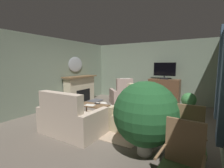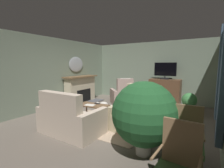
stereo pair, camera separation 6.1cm
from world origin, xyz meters
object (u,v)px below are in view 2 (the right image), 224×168
(tv_cabinet, at_px, (165,92))
(sofa_floral, at_px, (70,120))
(armchair_by_fireplace, at_px, (132,116))
(potted_plant_on_hearth_side, at_px, (144,114))
(television, at_px, (165,70))
(fireplace, at_px, (81,90))
(folded_newspaper, at_px, (90,105))
(potted_plant_leafy_by_curtain, at_px, (189,102))
(wall_mirror_oval, at_px, (76,64))
(tv_remote, at_px, (97,104))
(coffee_table, at_px, (93,106))
(armchair_facing_sofa, at_px, (123,96))
(side_chair_nearest_door, at_px, (178,167))
(cat, at_px, (102,105))
(side_chair_beside_plant, at_px, (187,139))

(tv_cabinet, relative_size, sofa_floral, 0.82)
(armchair_by_fireplace, height_order, potted_plant_on_hearth_side, potted_plant_on_hearth_side)
(television, bearing_deg, fireplace, -152.57)
(folded_newspaper, bearing_deg, sofa_floral, -89.20)
(potted_plant_on_hearth_side, relative_size, potted_plant_leafy_by_curtain, 1.87)
(wall_mirror_oval, distance_m, tv_remote, 2.66)
(wall_mirror_oval, bearing_deg, tv_remote, -31.00)
(television, distance_m, tv_remote, 3.27)
(folded_newspaper, bearing_deg, tv_remote, 52.18)
(coffee_table, bearing_deg, television, 65.31)
(tv_cabinet, bearing_deg, armchair_facing_sofa, -145.42)
(side_chair_nearest_door, relative_size, cat, 1.85)
(tv_cabinet, distance_m, armchair_by_fireplace, 3.11)
(tv_cabinet, distance_m, folded_newspaper, 3.43)
(side_chair_beside_plant, bearing_deg, armchair_facing_sofa, 131.12)
(television, distance_m, armchair_facing_sofa, 2.02)
(television, relative_size, tv_remote, 5.15)
(wall_mirror_oval, height_order, cat, wall_mirror_oval)
(folded_newspaper, height_order, sofa_floral, sofa_floral)
(armchair_facing_sofa, bearing_deg, potted_plant_on_hearth_side, -56.05)
(folded_newspaper, relative_size, side_chair_nearest_door, 0.29)
(side_chair_beside_plant, bearing_deg, coffee_table, 156.71)
(fireplace, distance_m, coffee_table, 2.22)
(armchair_by_fireplace, bearing_deg, side_chair_nearest_door, -52.73)
(coffee_table, xyz_separation_m, armchair_facing_sofa, (-0.07, 2.04, -0.04))
(coffee_table, xyz_separation_m, folded_newspaper, (-0.06, -0.09, 0.06))
(television, relative_size, side_chair_nearest_door, 0.85)
(potted_plant_leafy_by_curtain, bearing_deg, tv_cabinet, 134.14)
(armchair_by_fireplace, bearing_deg, wall_mirror_oval, 156.48)
(side_chair_nearest_door, relative_size, potted_plant_on_hearth_side, 0.75)
(tv_remote, bearing_deg, fireplace, 119.15)
(tv_cabinet, relative_size, coffee_table, 1.31)
(wall_mirror_oval, relative_size, cat, 1.48)
(folded_newspaper, xyz_separation_m, armchair_by_fireplace, (1.38, 0.01, -0.10))
(wall_mirror_oval, relative_size, tv_remote, 4.81)
(side_chair_beside_plant, bearing_deg, potted_plant_leafy_by_curtain, 95.67)
(potted_plant_leafy_by_curtain, bearing_deg, armchair_by_fireplace, -118.70)
(fireplace, bearing_deg, tv_remote, -34.38)
(television, distance_m, cat, 2.89)
(wall_mirror_oval, bearing_deg, potted_plant_leafy_by_curtain, 7.46)
(potted_plant_leafy_by_curtain, bearing_deg, side_chair_nearest_door, -85.32)
(potted_plant_on_hearth_side, bearing_deg, armchair_by_fireplace, 125.39)
(potted_plant_leafy_by_curtain, height_order, cat, potted_plant_leafy_by_curtain)
(tv_remote, distance_m, folded_newspaper, 0.25)
(television, bearing_deg, potted_plant_leafy_by_curtain, -44.43)
(sofa_floral, relative_size, side_chair_beside_plant, 1.47)
(television, distance_m, armchair_by_fireplace, 3.23)
(potted_plant_leafy_by_curtain, bearing_deg, armchair_facing_sofa, 177.75)
(folded_newspaper, height_order, armchair_by_fireplace, armchair_by_fireplace)
(tv_cabinet, xyz_separation_m, television, (0.00, -0.05, 0.90))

